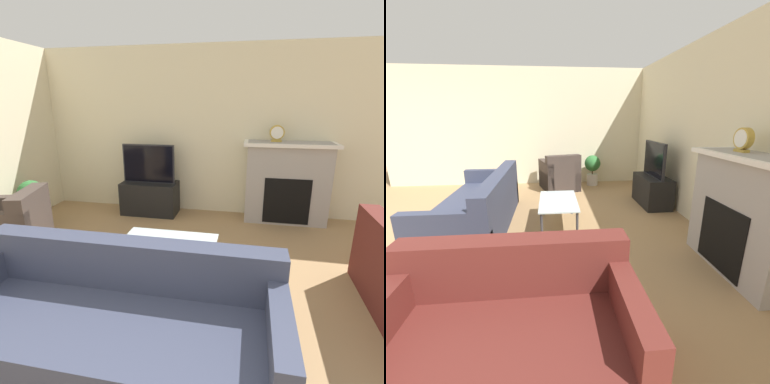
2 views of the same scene
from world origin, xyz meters
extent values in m
cube|color=beige|center=(0.00, 4.58, 1.35)|extent=(8.81, 0.06, 2.70)
cube|color=beige|center=(-2.93, 2.27, 1.35)|extent=(0.06, 7.55, 2.70)
cube|color=#9E9993|center=(1.18, 4.33, 0.63)|extent=(1.24, 0.44, 1.26)
cube|color=black|center=(1.18, 4.10, 0.39)|extent=(0.68, 0.01, 0.71)
cube|color=white|center=(1.18, 4.30, 1.24)|extent=(1.36, 0.50, 0.05)
cube|color=black|center=(-1.03, 4.24, 0.27)|extent=(0.93, 0.47, 0.54)
cube|color=#232328|center=(-1.03, 4.24, 0.86)|extent=(0.87, 0.05, 0.63)
cube|color=black|center=(-1.03, 4.21, 0.86)|extent=(0.83, 0.01, 0.59)
cube|color=#33384C|center=(-0.29, 1.22, 0.21)|extent=(2.40, 0.94, 0.42)
cube|color=#33384C|center=(-0.29, 1.59, 0.62)|extent=(2.40, 0.20, 0.40)
cube|color=#33384C|center=(-1.42, 1.22, 0.33)|extent=(0.14, 0.94, 0.66)
cube|color=#33384C|center=(0.84, 1.22, 0.33)|extent=(0.14, 0.94, 0.66)
cube|color=#5B231E|center=(2.20, 2.09, 0.21)|extent=(0.89, 1.57, 0.42)
cube|color=#5B231E|center=(1.85, 2.09, 0.62)|extent=(0.20, 1.57, 0.40)
cube|color=#5B231E|center=(2.20, 2.80, 0.33)|extent=(0.89, 0.14, 0.66)
cube|color=#3D332D|center=(-2.32, 2.52, 0.21)|extent=(1.03, 0.96, 0.42)
cube|color=#3D332D|center=(-2.01, 2.61, 0.62)|extent=(0.39, 0.78, 0.40)
cube|color=#3D332D|center=(-2.41, 2.82, 0.33)|extent=(0.87, 0.36, 0.66)
cube|color=#3D332D|center=(-2.24, 2.23, 0.33)|extent=(0.87, 0.36, 0.66)
cylinder|color=#333338|center=(-0.68, 2.21, 0.19)|extent=(0.04, 0.04, 0.39)
cylinder|color=#333338|center=(0.26, 2.21, 0.19)|extent=(0.04, 0.04, 0.39)
cylinder|color=#333338|center=(-0.68, 2.68, 0.19)|extent=(0.04, 0.04, 0.39)
cylinder|color=#333338|center=(0.26, 2.68, 0.19)|extent=(0.04, 0.04, 0.39)
cube|color=silver|center=(-0.21, 2.44, 0.40)|extent=(1.02, 0.56, 0.02)
cylinder|color=beige|center=(-2.58, 3.34, 0.13)|extent=(0.26, 0.26, 0.27)
cylinder|color=#4C3823|center=(-2.58, 3.34, 0.33)|extent=(0.03, 0.03, 0.11)
sphere|color=#2D6B33|center=(-2.58, 3.34, 0.54)|extent=(0.38, 0.38, 0.38)
cube|color=#B79338|center=(0.98, 4.33, 1.28)|extent=(0.15, 0.07, 0.03)
cylinder|color=#B79338|center=(0.98, 4.33, 1.40)|extent=(0.22, 0.07, 0.22)
cylinder|color=white|center=(0.98, 4.29, 1.40)|extent=(0.18, 0.00, 0.18)
camera|label=1|loc=(0.61, -0.38, 1.85)|focal=28.00mm
camera|label=2|loc=(3.46, 2.37, 1.61)|focal=24.00mm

